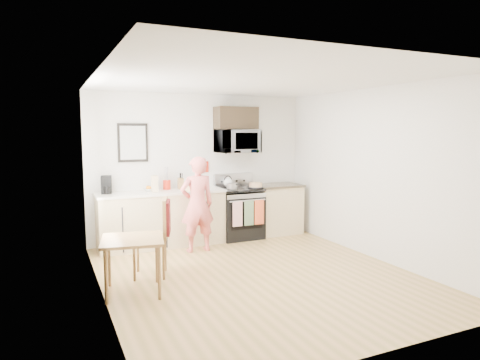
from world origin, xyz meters
name	(u,v)px	position (x,y,z in m)	size (l,w,h in m)	color
floor	(257,275)	(0.00, 0.00, 0.00)	(4.60, 4.60, 0.00)	olive
back_wall	(200,167)	(0.00, 2.30, 1.30)	(4.00, 0.04, 2.60)	white
front_wall	(382,208)	(0.00, -2.30, 1.30)	(4.00, 0.04, 2.60)	white
left_wall	(100,188)	(-2.00, 0.00, 1.30)	(0.04, 4.60, 2.60)	white
right_wall	(375,174)	(2.00, 0.00, 1.30)	(0.04, 4.60, 2.60)	white
ceiling	(258,80)	(0.00, 0.00, 2.60)	(4.00, 4.60, 0.04)	silver
window	(95,162)	(-1.96, 0.80, 1.55)	(0.06, 1.40, 1.50)	silver
cabinet_left	(162,220)	(-0.80, 2.00, 0.45)	(2.10, 0.60, 0.90)	tan
countertop_left	(161,192)	(-0.80, 2.00, 0.92)	(2.14, 0.64, 0.04)	silver
cabinet_right	(277,210)	(1.43, 2.00, 0.45)	(0.84, 0.60, 0.90)	tan
countertop_right	(277,185)	(1.43, 2.00, 0.92)	(0.88, 0.64, 0.04)	black
range	(239,214)	(0.63, 1.98, 0.44)	(0.76, 0.70, 1.16)	black
microwave	(237,141)	(0.63, 2.08, 1.76)	(0.76, 0.51, 0.42)	#A9A8AD
upper_cabinet	(236,118)	(0.63, 2.12, 2.18)	(0.76, 0.35, 0.40)	black
wall_art	(133,143)	(-1.20, 2.28, 1.75)	(0.50, 0.04, 0.65)	black
wall_trivet	(203,167)	(0.05, 2.28, 1.30)	(0.20, 0.02, 0.20)	red
person	(197,204)	(-0.36, 1.45, 0.77)	(0.56, 0.37, 1.54)	#D8453B
dining_table	(132,245)	(-1.65, 0.05, 0.59)	(0.73, 0.73, 0.67)	brown
chair	(161,226)	(-1.18, 0.52, 0.68)	(0.60, 0.56, 1.05)	brown
knife_block	(181,184)	(-0.43, 2.10, 1.04)	(0.09, 0.12, 0.20)	brown
utensil_crock	(167,180)	(-0.66, 2.18, 1.10)	(0.13, 0.13, 0.39)	red
fruit_bowl	(150,189)	(-0.97, 2.11, 0.98)	(0.25, 0.25, 0.09)	white
milk_carton	(155,184)	(-0.91, 2.00, 1.07)	(0.10, 0.10, 0.27)	tan
coffee_maker	(106,185)	(-1.67, 2.09, 1.08)	(0.19, 0.26, 0.29)	black
bread_bag	(194,188)	(-0.30, 1.78, 0.99)	(0.26, 0.12, 0.10)	tan
cake	(256,185)	(0.89, 1.84, 0.97)	(0.29, 0.29, 0.09)	black
kettle	(228,182)	(0.47, 2.13, 1.02)	(0.17, 0.17, 0.21)	white
pot	(233,186)	(0.44, 1.86, 0.98)	(0.20, 0.34, 0.10)	#A9A8AD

